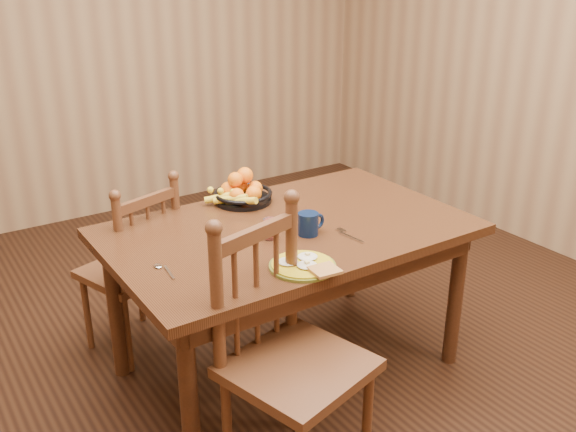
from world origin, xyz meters
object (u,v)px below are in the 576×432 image
dining_table (288,243)px  chair_far (135,269)px  breakfast_plate (304,265)px  chair_near (289,358)px  coffee_mug (309,223)px  fruit_bowl (242,192)px

dining_table → chair_far: bearing=133.5°
chair_far → breakfast_plate: bearing=92.6°
chair_near → coffee_mug: chair_near is taller
fruit_bowl → dining_table: bearing=-86.6°
chair_near → chair_far: bearing=83.8°
dining_table → breakfast_plate: (-0.18, -0.38, 0.10)m
chair_near → breakfast_plate: 0.36m
chair_far → fruit_bowl: bearing=142.2°
dining_table → coffee_mug: size_ratio=11.96×
dining_table → coffee_mug: 0.19m
breakfast_plate → fruit_bowl: bearing=78.5°
coffee_mug → chair_near: bearing=-132.1°
chair_near → fruit_bowl: (0.34, 0.94, 0.29)m
chair_far → fruit_bowl: size_ratio=2.82×
chair_near → coffee_mug: bearing=33.1°
dining_table → fruit_bowl: fruit_bowl is taller
dining_table → coffee_mug: coffee_mug is taller
chair_far → breakfast_plate: 1.06m
dining_table → chair_far: (-0.53, 0.56, -0.22)m
breakfast_plate → fruit_bowl: 0.78m
fruit_bowl → breakfast_plate: bearing=-101.5°
breakfast_plate → coffee_mug: coffee_mug is taller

